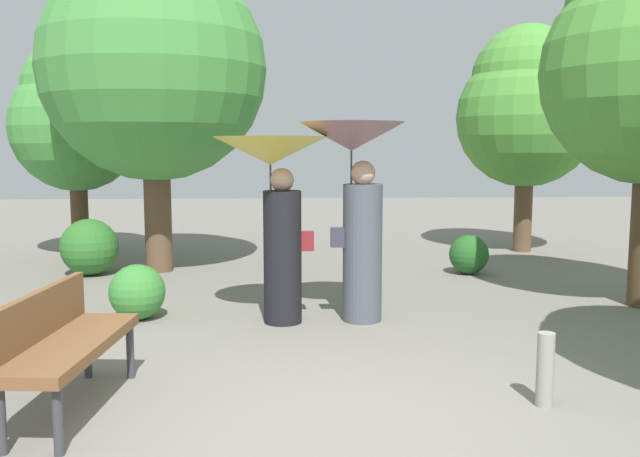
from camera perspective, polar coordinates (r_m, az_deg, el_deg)
name	(u,v)px	position (r m, az deg, el deg)	size (l,w,h in m)	color
ground_plane	(348,428)	(4.52, 2.42, -16.59)	(40.00, 40.00, 0.00)	slate
person_left	(275,190)	(6.80, -3.85, 3.33)	(1.15, 1.15, 1.91)	black
person_right	(356,186)	(6.87, 3.11, 3.67)	(1.08, 1.08, 2.06)	#474C56
park_bench	(61,338)	(4.93, -21.21, -8.72)	(0.63, 1.54, 0.83)	#38383D
tree_near_left	(75,116)	(11.88, -20.11, 8.99)	(2.13, 2.13, 3.57)	#4C3823
tree_near_right	(527,106)	(12.16, 17.21, 9.94)	(2.38, 2.38, 3.89)	brown
tree_mid_left	(153,51)	(10.08, -14.02, 14.50)	(3.20, 3.20, 4.98)	brown
bush_path_left	(469,254)	(9.82, 12.57, -2.17)	(0.56, 0.56, 0.56)	#235B23
bush_path_right	(89,247)	(10.03, -19.06, -1.51)	(0.81, 0.81, 0.81)	#2D6B28
bush_behind_bench	(137,292)	(7.32, -15.31, -5.24)	(0.59, 0.59, 0.59)	#387F33
path_marker_post	(545,370)	(5.01, 18.64, -11.32)	(0.12, 0.12, 0.53)	gray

